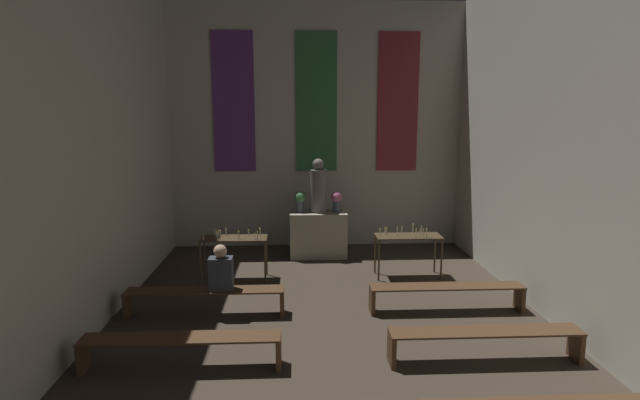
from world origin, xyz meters
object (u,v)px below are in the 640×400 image
Objects in this scene: flower_vase_right at (337,200)px; statue at (318,188)px; pew_third_right at (485,338)px; pew_back_left at (205,296)px; pew_third_left at (181,345)px; altar at (318,234)px; candle_rack_left at (234,243)px; flower_vase_left at (300,200)px; candle_rack_right at (408,241)px; pew_back_right at (447,292)px; person_seated at (221,270)px.

statue is at bearing 180.00° from flower_vase_right.
pew_third_right is 4.15m from pew_back_left.
pew_third_left is 1.64m from pew_back_left.
statue is at bearing 90.00° from altar.
pew_third_right is (3.57, -3.35, -0.39)m from candle_rack_left.
pew_back_left is at bearing -125.92° from flower_vase_right.
flower_vase_left and flower_vase_right have the same top height.
candle_rack_right is at bearing -35.53° from flower_vase_left.
pew_third_left is 1.00× the size of pew_third_right.
pew_back_right is 3.58m from person_seated.
statue reaches higher than pew_back_left.
candle_rack_right is at bearing 0.04° from candle_rack_left.
flower_vase_right reaches higher than pew_back_right.
candle_rack_left is 1.77m from pew_back_left.
pew_back_left is (-0.25, -1.71, -0.39)m from candle_rack_left.
pew_back_left is at bearing -154.32° from candle_rack_right.
flower_vase_right is 3.64m from pew_back_right.
flower_vase_right is 2.01m from candle_rack_right.
pew_third_left is at bearing -115.54° from flower_vase_right.
statue is 1.62× the size of person_seated.
flower_vase_left is 0.18× the size of pew_third_left.
flower_vase_right is 4.04m from pew_back_left.
pew_back_left is at bearing -115.32° from flower_vase_left.
altar is at bearing 59.09° from pew_back_left.
person_seated is (-1.65, -3.18, -0.78)m from statue.
pew_third_left is at bearing -107.33° from flower_vase_left.
pew_third_right is 3.94m from person_seated.
statue is at bearing 111.55° from pew_third_right.
pew_third_right is at bearing -85.78° from candle_rack_right.
pew_third_right is 1.00× the size of pew_back_right.
flower_vase_left is 3.64m from pew_back_left.
pew_third_left is (-2.31, -4.83, -0.92)m from flower_vase_right.
statue is 0.47× the size of pew_back_left.
statue is at bearing 120.91° from pew_back_right.
pew_back_right is (1.91, -3.18, -1.19)m from statue.
pew_third_left is at bearing -98.92° from person_seated.
pew_third_left is at bearing -94.19° from candle_rack_left.
pew_third_left is 3.81m from pew_third_right.
pew_third_right and pew_back_left have the same top height.
flower_vase_right is (0.40, -0.00, -0.27)m from statue.
statue reaches higher than flower_vase_right.
pew_back_left is (-2.31, -3.18, -0.92)m from flower_vase_right.
pew_back_left is 0.49m from person_seated.
flower_vase_left is at bearing 180.00° from flower_vase_right.
flower_vase_right is 3.82m from person_seated.
statue is 2.36m from candle_rack_left.
candle_rack_left is 3.97m from pew_back_right.
pew_back_left is 3.81m from pew_back_right.
flower_vase_left is 2.01m from candle_rack_left.
flower_vase_right is at bearing 0.00° from flower_vase_left.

